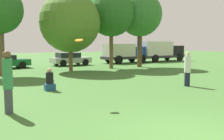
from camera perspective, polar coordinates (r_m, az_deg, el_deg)
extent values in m
plane|color=#3D6B2D|center=(6.40, 17.78, -14.00)|extent=(120.00, 120.00, 0.00)
cylinder|color=#3F3F47|center=(8.54, -22.08, -6.47)|extent=(0.25, 0.25, 0.77)
cylinder|color=#337F4C|center=(8.41, -22.30, -0.78)|extent=(0.30, 0.30, 0.94)
sphere|color=brown|center=(8.37, -22.45, 3.18)|extent=(0.25, 0.25, 0.25)
cylinder|color=#191E33|center=(13.57, 16.43, -2.01)|extent=(0.28, 0.28, 0.70)
cylinder|color=silver|center=(13.48, 16.52, 1.26)|extent=(0.32, 0.32, 0.85)
sphere|color=beige|center=(13.46, 16.59, 3.49)|extent=(0.22, 0.22, 0.22)
cylinder|color=orange|center=(9.26, -7.39, 6.61)|extent=(0.31, 0.29, 0.14)
cube|color=navy|center=(12.17, -13.70, -3.72)|extent=(0.46, 0.38, 0.31)
cylinder|color=black|center=(12.11, -13.75, -1.77)|extent=(0.34, 0.34, 0.52)
sphere|color=tan|center=(12.07, -13.79, -0.06)|extent=(0.22, 0.22, 0.22)
cylinder|color=brown|center=(18.95, -23.67, 4.21)|extent=(0.55, 0.55, 3.54)
cylinder|color=brown|center=(20.55, -9.22, 3.31)|extent=(0.32, 0.32, 2.54)
sphere|color=#4C7528|center=(20.60, -9.34, 10.49)|extent=(4.75, 4.75, 4.75)
cylinder|color=brown|center=(22.48, -0.16, 5.08)|extent=(0.34, 0.34, 3.70)
sphere|color=#286023|center=(22.64, -0.16, 12.61)|extent=(4.07, 4.07, 4.07)
cylinder|color=brown|center=(24.04, 6.18, 5.15)|extent=(0.44, 0.44, 3.74)
sphere|color=#33702D|center=(24.20, 6.26, 12.24)|extent=(4.06, 4.06, 4.06)
cube|color=#196633|center=(24.32, -22.73, 1.57)|extent=(4.12, 2.06, 0.55)
cube|color=black|center=(24.24, -23.48, 2.63)|extent=(2.30, 1.75, 0.38)
cylinder|color=black|center=(25.50, -20.34, 1.32)|extent=(0.61, 0.21, 0.60)
cylinder|color=black|center=(23.69, -19.32, 1.04)|extent=(0.61, 0.21, 0.60)
cube|color=#B2B2B7|center=(25.97, -9.16, 2.20)|extent=(3.92, 1.93, 0.52)
cube|color=black|center=(25.82, -9.76, 3.29)|extent=(2.18, 1.64, 0.48)
cylinder|color=black|center=(27.27, -7.63, 1.95)|extent=(0.65, 0.22, 0.65)
cylinder|color=black|center=(25.71, -5.93, 1.74)|extent=(0.65, 0.22, 0.65)
cylinder|color=black|center=(26.33, -12.30, 1.73)|extent=(0.65, 0.22, 0.65)
cylinder|color=black|center=(24.71, -10.84, 1.50)|extent=(0.65, 0.22, 0.65)
cube|color=#2D2D33|center=(29.00, 2.74, 2.79)|extent=(5.30, 2.16, 0.30)
cube|color=#1E389E|center=(29.95, 5.25, 4.18)|extent=(1.75, 1.90, 1.08)
cube|color=beige|center=(28.54, 1.56, 4.45)|extent=(3.32, 2.07, 1.40)
cylinder|color=black|center=(30.87, 4.43, 2.68)|extent=(0.93, 0.33, 0.92)
cylinder|color=black|center=(29.38, 6.72, 2.50)|extent=(0.93, 0.33, 0.92)
cylinder|color=black|center=(28.99, -0.67, 2.49)|extent=(0.93, 0.33, 0.92)
cylinder|color=black|center=(27.40, 1.49, 2.30)|extent=(0.93, 0.33, 0.92)
cube|color=#2D2D33|center=(32.38, 10.68, 3.00)|extent=(6.78, 2.54, 0.30)
cube|color=black|center=(33.82, 13.24, 4.32)|extent=(2.24, 2.21, 1.18)
cube|color=beige|center=(31.70, 9.50, 4.76)|extent=(4.24, 2.42, 1.69)
cylinder|color=black|center=(34.82, 12.18, 2.91)|extent=(0.92, 0.30, 0.91)
cylinder|color=black|center=(33.30, 14.91, 2.72)|extent=(0.92, 0.30, 0.91)
cylinder|color=black|center=(31.98, 6.92, 2.75)|extent=(0.92, 0.30, 0.91)
cylinder|color=black|center=(30.32, 9.64, 2.55)|extent=(0.92, 0.30, 0.91)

